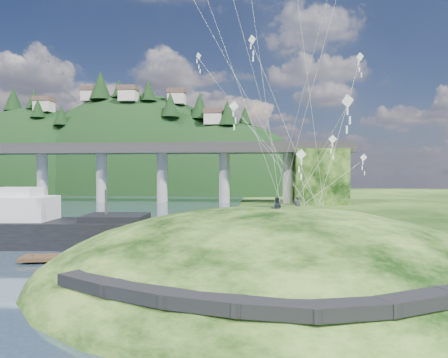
{
  "coord_description": "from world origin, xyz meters",
  "views": [
    {
      "loc": [
        6.66,
        -27.47,
        7.59
      ],
      "look_at": [
        4.0,
        6.0,
        7.0
      ],
      "focal_mm": 32.0,
      "sensor_mm": 36.0,
      "label": 1
    }
  ],
  "objects": [
    {
      "name": "far_ridge",
      "position": [
        -43.58,
        122.17,
        -7.44
      ],
      "size": [
        153.0,
        70.0,
        94.5
      ],
      "color": "black",
      "rests_on": "ground"
    },
    {
      "name": "bridge",
      "position": [
        -26.46,
        70.07,
        9.7
      ],
      "size": [
        160.0,
        11.0,
        15.0
      ],
      "color": "#2D2B2B",
      "rests_on": "ground"
    },
    {
      "name": "kite_swarm",
      "position": [
        7.84,
        1.99,
        18.5
      ],
      "size": [
        16.54,
        17.33,
        20.31
      ],
      "color": "white",
      "rests_on": "ground"
    },
    {
      "name": "wooden_dock",
      "position": [
        -6.57,
        5.25,
        0.4
      ],
      "size": [
        12.84,
        4.09,
        0.91
      ],
      "color": "#3C2718",
      "rests_on": "ground"
    },
    {
      "name": "work_barge",
      "position": [
        -15.07,
        11.66,
        1.97
      ],
      "size": [
        22.72,
        7.35,
        7.85
      ],
      "color": "black",
      "rests_on": "ground"
    },
    {
      "name": "kite_flyers",
      "position": [
        8.66,
        1.98,
        5.79
      ],
      "size": [
        2.53,
        3.95,
        1.78
      ],
      "color": "#252931",
      "rests_on": "ground"
    },
    {
      "name": "grass_hill",
      "position": [
        8.0,
        2.0,
        -1.5
      ],
      "size": [
        36.0,
        32.0,
        13.0
      ],
      "color": "black",
      "rests_on": "ground"
    },
    {
      "name": "ground",
      "position": [
        0.0,
        0.0,
        0.0
      ],
      "size": [
        320.0,
        320.0,
        0.0
      ],
      "primitive_type": "plane",
      "color": "black",
      "rests_on": "ground"
    },
    {
      "name": "footpath",
      "position": [
        7.46,
        -9.74,
        2.08
      ],
      "size": [
        22.29,
        5.84,
        0.83
      ],
      "color": "black",
      "rests_on": "ground"
    }
  ]
}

